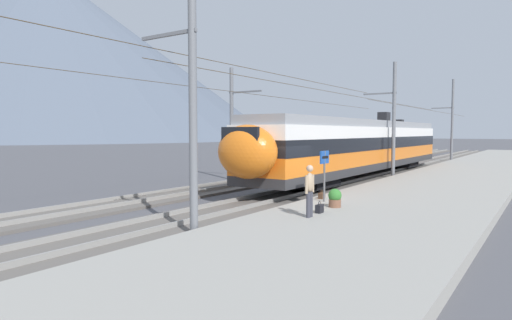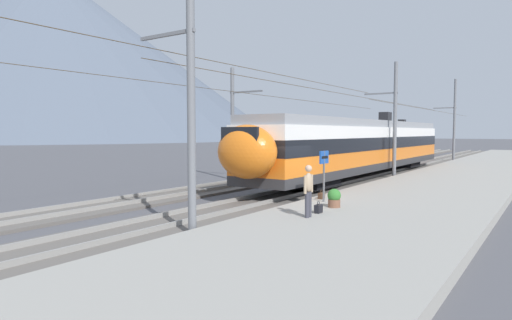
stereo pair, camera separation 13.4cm
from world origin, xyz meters
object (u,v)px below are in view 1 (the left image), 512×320
(train_near_platform, at_px, (361,145))
(train_far_track, at_px, (387,140))
(catenary_mast_east, at_px, (451,120))
(catenary_mast_far_side, at_px, (234,121))
(handbag_beside_passenger, at_px, (319,209))
(catenary_mast_mid, at_px, (392,119))
(platform_sign, at_px, (324,164))
(catenary_mast_west, at_px, (190,99))
(handbag_near_sign, at_px, (322,196))
(passenger_walking, at_px, (310,188))
(potted_plant_platform_edge, at_px, (335,197))

(train_near_platform, height_order, train_far_track, same)
(catenary_mast_east, xyz_separation_m, catenary_mast_far_side, (-25.41, 8.33, -0.52))
(catenary_mast_far_side, bearing_deg, handbag_beside_passenger, -130.57)
(catenary_mast_mid, xyz_separation_m, platform_sign, (-12.62, -1.27, -2.11))
(catenary_mast_mid, relative_size, catenary_mast_east, 1.00)
(catenary_mast_mid, relative_size, catenary_mast_far_side, 1.00)
(catenary_mast_west, xyz_separation_m, handbag_near_sign, (6.89, -0.87, -3.56))
(catenary_mast_east, bearing_deg, catenary_mast_far_side, 161.84)
(passenger_walking, height_order, handbag_near_sign, passenger_walking)
(catenary_mast_far_side, bearing_deg, catenary_mast_east, -18.16)
(catenary_mast_mid, distance_m, potted_plant_platform_edge, 14.10)
(catenary_mast_mid, xyz_separation_m, handbag_beside_passenger, (-14.90, -2.18, -3.44))
(catenary_mast_east, bearing_deg, catenary_mast_west, 179.99)
(passenger_walking, xyz_separation_m, handbag_beside_passenger, (0.87, 0.07, -0.80))
(catenary_mast_mid, relative_size, potted_plant_platform_edge, 56.23)
(catenary_mast_mid, distance_m, handbag_beside_passenger, 15.44)
(train_far_track, relative_size, platform_sign, 14.48)
(platform_sign, relative_size, handbag_near_sign, 5.32)
(potted_plant_platform_edge, bearing_deg, catenary_mast_mid, 8.97)
(train_near_platform, relative_size, handbag_near_sign, 72.65)
(train_far_track, relative_size, handbag_beside_passenger, 70.26)
(train_near_platform, bearing_deg, potted_plant_platform_edge, -163.15)
(train_near_platform, distance_m, catenary_mast_west, 18.44)
(catenary_mast_west, xyz_separation_m, potted_plant_platform_edge, (5.35, -2.14, -3.33))
(platform_sign, bearing_deg, catenary_mast_mid, 5.73)
(catenary_mast_far_side, distance_m, passenger_walking, 14.67)
(handbag_beside_passenger, relative_size, handbag_near_sign, 1.10)
(catenary_mast_east, bearing_deg, train_far_track, 95.39)
(train_far_track, height_order, platform_sign, train_far_track)
(handbag_near_sign, bearing_deg, train_near_platform, 13.07)
(handbag_beside_passenger, bearing_deg, handbag_near_sign, 24.43)
(train_near_platform, bearing_deg, handbag_near_sign, -166.93)
(catenary_mast_east, distance_m, platform_sign, 32.24)
(platform_sign, height_order, potted_plant_platform_edge, platform_sign)
(catenary_mast_west, bearing_deg, catenary_mast_far_side, 32.64)
(train_far_track, xyz_separation_m, handbag_near_sign, (-30.92, -7.18, -1.75))
(catenary_mast_mid, distance_m, handbag_near_sign, 12.54)
(catenary_mast_mid, height_order, handbag_near_sign, catenary_mast_mid)
(train_near_platform, bearing_deg, platform_sign, -165.77)
(train_near_platform, bearing_deg, passenger_walking, -165.11)
(train_near_platform, distance_m, handbag_beside_passenger, 14.89)
(train_far_track, height_order, handbag_near_sign, train_far_track)
(catenary_mast_mid, distance_m, platform_sign, 12.86)
(train_far_track, relative_size, catenary_mast_west, 0.76)
(platform_sign, xyz_separation_m, passenger_walking, (-3.14, -0.98, -0.53))
(train_far_track, bearing_deg, train_near_platform, -166.93)
(train_far_track, relative_size, catenary_mast_mid, 0.76)
(catenary_mast_west, height_order, handbag_beside_passenger, catenary_mast_west)
(catenary_mast_west, distance_m, catenary_mast_east, 38.41)
(platform_sign, bearing_deg, train_far_track, 13.51)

